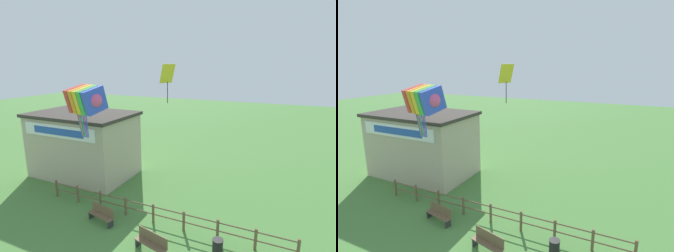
% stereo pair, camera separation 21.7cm
% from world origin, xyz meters
% --- Properties ---
extents(wooden_fence, '(14.69, 0.14, 1.13)m').
position_xyz_m(wooden_fence, '(0.00, 7.73, 0.64)').
color(wooden_fence, brown).
rests_on(wooden_fence, ground_plane).
extents(seaside_building, '(7.89, 5.09, 5.02)m').
position_xyz_m(seaside_building, '(-8.12, 11.52, 2.53)').
color(seaside_building, '#B7A88E').
rests_on(seaside_building, ground_plane).
extents(park_bench_near_fence, '(1.79, 0.79, 0.99)m').
position_xyz_m(park_bench_near_fence, '(1.02, 5.59, 0.52)').
color(park_bench_near_fence, brown).
rests_on(park_bench_near_fence, ground_plane).
extents(park_bench_by_building, '(1.79, 0.73, 0.99)m').
position_xyz_m(park_bench_by_building, '(-2.64, 6.56, 0.52)').
color(park_bench_by_building, brown).
rests_on(park_bench_by_building, ground_plane).
extents(trash_bin, '(0.52, 0.52, 0.78)m').
position_xyz_m(trash_bin, '(3.90, 6.69, 0.39)').
color(trash_bin, black).
rests_on(trash_bin, ground_plane).
extents(kite_rainbow_parafoil, '(2.79, 2.15, 3.16)m').
position_xyz_m(kite_rainbow_parafoil, '(-4.67, 8.22, 6.61)').
color(kite_rainbow_parafoil, '#E54C8C').
extents(kite_yellow_diamond, '(0.99, 1.11, 2.68)m').
position_xyz_m(kite_yellow_diamond, '(-1.42, 12.77, 7.87)').
color(kite_yellow_diamond, yellow).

